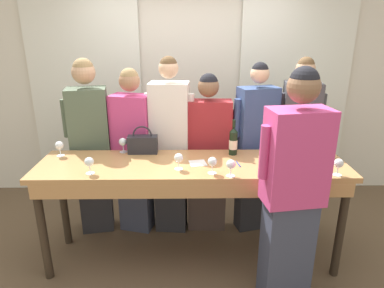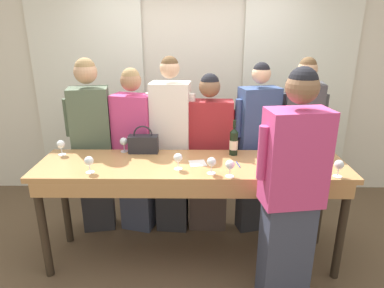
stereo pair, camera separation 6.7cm
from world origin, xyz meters
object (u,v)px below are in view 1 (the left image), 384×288
object	(u,v)px
wine_glass_front_mid	(301,153)
wine_glass_front_right	(89,162)
guest_olive_jacket	(91,147)
guest_striped_shirt	(207,153)
wine_glass_center_right	(339,164)
wine_glass_front_left	(231,165)
wine_glass_center_left	(212,162)
handbag	(143,144)
guest_cream_sweater	(170,147)
guest_pink_top	(134,151)
guest_beige_cap	(297,146)
tasting_bar	(192,176)
guest_navy_coat	(255,148)
wine_glass_back_left	(123,142)
wine_bottle	(233,141)
wine_glass_back_mid	(179,158)
host_pouring	(292,192)
wine_glass_center_mid	(59,146)

from	to	relation	value
wine_glass_front_mid	wine_glass_front_right	bearing A→B (deg)	-173.97
guest_olive_jacket	guest_striped_shirt	xyz separation A→B (m)	(1.17, 0.00, -0.08)
wine_glass_center_right	wine_glass_front_left	bearing A→B (deg)	-179.50
wine_glass_front_left	wine_glass_center_left	world-z (taller)	same
handbag	guest_cream_sweater	world-z (taller)	guest_cream_sweater
guest_pink_top	guest_striped_shirt	xyz separation A→B (m)	(0.75, 0.00, -0.03)
guest_beige_cap	tasting_bar	bearing A→B (deg)	-152.81
wine_glass_center_right	handbag	bearing A→B (deg)	161.85
handbag	guest_navy_coat	distance (m)	1.14
wine_glass_front_mid	guest_striped_shirt	bearing A→B (deg)	144.18
handbag	wine_glass_front_mid	distance (m)	1.40
tasting_bar	guest_pink_top	world-z (taller)	guest_pink_top
wine_glass_center_left	guest_pink_top	world-z (taller)	guest_pink_top
tasting_bar	wine_glass_center_right	world-z (taller)	wine_glass_center_right
guest_olive_jacket	guest_beige_cap	world-z (taller)	guest_beige_cap
guest_beige_cap	wine_glass_front_left	bearing A→B (deg)	-134.17
wine_glass_center_left	wine_glass_back_left	bearing A→B (deg)	148.06
wine_bottle	guest_striped_shirt	world-z (taller)	guest_striped_shirt
wine_bottle	wine_glass_front_mid	distance (m)	0.59
wine_glass_front_left	guest_beige_cap	distance (m)	1.12
wine_glass_front_mid	wine_glass_back_left	size ratio (longest dim) A/B	1.00
wine_glass_back_mid	guest_navy_coat	world-z (taller)	guest_navy_coat
guest_navy_coat	host_pouring	xyz separation A→B (m)	(0.07, -1.04, 0.04)
wine_bottle	wine_glass_front_left	size ratio (longest dim) A/B	2.36
wine_glass_front_right	guest_beige_cap	world-z (taller)	guest_beige_cap
wine_glass_center_right	wine_glass_back_left	world-z (taller)	same
guest_cream_sweater	guest_striped_shirt	size ratio (longest dim) A/B	1.10
wine_glass_front_right	wine_glass_center_right	distance (m)	1.96
wine_glass_back_mid	guest_pink_top	bearing A→B (deg)	125.81
handbag	host_pouring	world-z (taller)	host_pouring
wine_glass_back_mid	guest_navy_coat	bearing A→B (deg)	40.86
wine_glass_front_left	guest_striped_shirt	bearing A→B (deg)	99.55
wine_bottle	wine_glass_front_right	distance (m)	1.26
guest_striped_shirt	host_pouring	world-z (taller)	host_pouring
wine_glass_front_mid	wine_glass_back_mid	bearing A→B (deg)	-174.10
handbag	wine_glass_front_right	size ratio (longest dim) A/B	1.97
wine_glass_back_left	guest_cream_sweater	size ratio (longest dim) A/B	0.08
guest_olive_jacket	host_pouring	xyz separation A→B (m)	(1.72, -1.04, 0.02)
tasting_bar	wine_glass_center_left	distance (m)	0.32
guest_navy_coat	wine_glass_back_mid	bearing A→B (deg)	-139.14
wine_glass_center_right	guest_pink_top	xyz separation A→B (m)	(-1.72, 0.79, -0.18)
wine_glass_front_left	guest_olive_jacket	world-z (taller)	guest_olive_jacket
wine_glass_center_mid	guest_beige_cap	size ratio (longest dim) A/B	0.08
wine_glass_center_left	wine_glass_center_mid	size ratio (longest dim) A/B	1.00
guest_navy_coat	guest_striped_shirt	bearing A→B (deg)	180.00
guest_olive_jacket	guest_navy_coat	xyz separation A→B (m)	(1.65, 0.00, -0.03)
wine_glass_front_mid	guest_cream_sweater	distance (m)	1.27
wine_bottle	wine_glass_center_mid	xyz separation A→B (m)	(-1.56, -0.02, -0.03)
guest_striped_shirt	wine_glass_front_left	bearing A→B (deg)	-80.45
guest_pink_top	host_pouring	bearing A→B (deg)	-38.62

